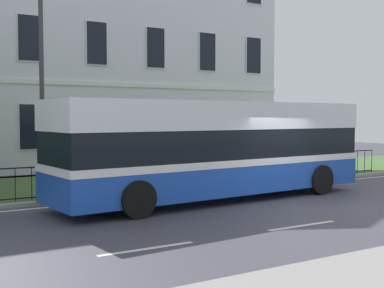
{
  "coord_description": "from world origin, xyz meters",
  "views": [
    {
      "loc": [
        -10.25,
        -10.48,
        2.53
      ],
      "look_at": [
        -1.47,
        4.01,
        1.62
      ],
      "focal_mm": 47.74,
      "sensor_mm": 36.0,
      "label": 1
    }
  ],
  "objects_px": {
    "single_decker_bus": "(217,148)",
    "georgian_townhouse": "(94,30)",
    "street_lamp_post": "(41,64)",
    "litter_bin": "(262,163)"
  },
  "relations": [
    {
      "from": "street_lamp_post",
      "to": "litter_bin",
      "type": "height_order",
      "value": "street_lamp_post"
    },
    {
      "from": "single_decker_bus",
      "to": "street_lamp_post",
      "type": "distance_m",
      "value": 5.99
    },
    {
      "from": "georgian_townhouse",
      "to": "litter_bin",
      "type": "bearing_deg",
      "value": -72.12
    },
    {
      "from": "georgian_townhouse",
      "to": "single_decker_bus",
      "type": "bearing_deg",
      "value": -93.94
    },
    {
      "from": "street_lamp_post",
      "to": "litter_bin",
      "type": "relative_size",
      "value": 6.05
    },
    {
      "from": "georgian_townhouse",
      "to": "street_lamp_post",
      "type": "relative_size",
      "value": 2.5
    },
    {
      "from": "street_lamp_post",
      "to": "litter_bin",
      "type": "xyz_separation_m",
      "value": [
        8.5,
        -0.25,
        -3.44
      ]
    },
    {
      "from": "single_decker_bus",
      "to": "georgian_townhouse",
      "type": "bearing_deg",
      "value": 81.68
    },
    {
      "from": "georgian_townhouse",
      "to": "street_lamp_post",
      "type": "distance_m",
      "value": 11.38
    },
    {
      "from": "street_lamp_post",
      "to": "single_decker_bus",
      "type": "bearing_deg",
      "value": -34.95
    }
  ]
}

